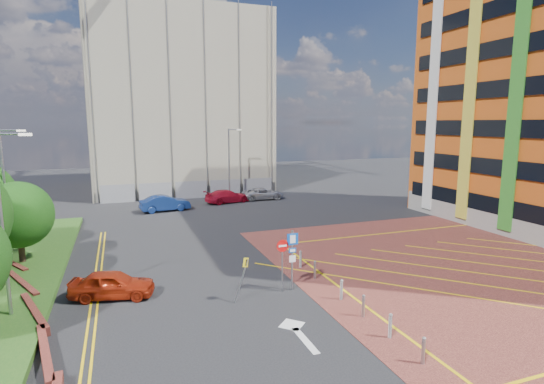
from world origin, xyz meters
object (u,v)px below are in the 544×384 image
car_red_left (112,284)px  tree_c (18,215)px  car_silver_back (263,194)px  warning_sign (243,274)px  lamp_back (230,161)px  lamp_left_far (6,187)px  sign_cluster (289,254)px  lamp_left_near (3,217)px  car_red_back (227,196)px  car_blue_back (165,203)px

car_red_left → tree_c: bearing=50.9°
tree_c → car_silver_back: size_ratio=1.04×
warning_sign → lamp_back: bearing=76.9°
tree_c → lamp_left_far: lamp_left_far is taller
lamp_left_far → sign_cluster: (14.72, -11.02, -2.71)m
lamp_left_far → tree_c: bearing=-65.3°
lamp_left_near → sign_cluster: size_ratio=2.50×
car_red_left → car_red_back: (11.54, 22.88, 0.02)m
sign_cluster → car_red_back: bearing=83.3°
warning_sign → car_blue_back: (-1.31, 23.35, -0.64)m
lamp_back → car_red_back: size_ratio=1.63×
lamp_left_far → car_blue_back: (10.79, 11.74, -3.87)m
lamp_back → car_red_left: size_ratio=1.97×
lamp_back → car_silver_back: 5.25m
tree_c → car_silver_back: (21.03, 16.59, -2.54)m
lamp_back → warning_sign: bearing=-103.1°
sign_cluster → warning_sign: sign_cluster is taller
lamp_back → lamp_left_far: bearing=-139.1°
tree_c → lamp_back: size_ratio=0.61×
lamp_left_near → car_blue_back: 23.77m
warning_sign → car_silver_back: bearing=69.4°
lamp_left_far → car_red_back: (17.66, 14.02, -3.95)m
lamp_left_far → sign_cluster: 18.58m
warning_sign → car_silver_back: size_ratio=0.48×
lamp_back → car_red_left: bearing=-116.5°
warning_sign → sign_cluster: bearing=12.6°
sign_cluster → warning_sign: 2.73m
car_silver_back → lamp_left_far: bearing=123.2°
lamp_back → warning_sign: lamp_back is taller
car_red_back → car_silver_back: car_red_back is taller
car_blue_back → car_red_back: size_ratio=0.98×
lamp_left_near → warning_sign: bearing=-9.0°
lamp_left_far → sign_cluster: bearing=-36.8°
tree_c → car_blue_back: tree_c is taller
sign_cluster → car_red_left: 8.95m
lamp_left_far → sign_cluster: size_ratio=2.50×
lamp_left_near → warning_sign: 10.73m
lamp_back → warning_sign: size_ratio=3.57×
lamp_back → sign_cluster: (-3.78, -27.02, -2.41)m
tree_c → warning_sign: (11.18, -9.60, -1.76)m
tree_c → car_blue_back: size_ratio=1.02×
tree_c → car_red_left: (5.20, -6.87, -2.50)m
tree_c → car_red_left: size_ratio=1.21×
warning_sign → car_blue_back: 23.39m
tree_c → car_red_back: tree_c is taller
lamp_left_near → car_silver_back: 31.92m
sign_cluster → car_blue_back: (-3.92, 22.76, -1.16)m
lamp_left_far → car_silver_back: 26.66m
lamp_back → car_red_back: 4.23m
lamp_left_near → car_blue_back: (8.79, 21.74, -3.87)m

